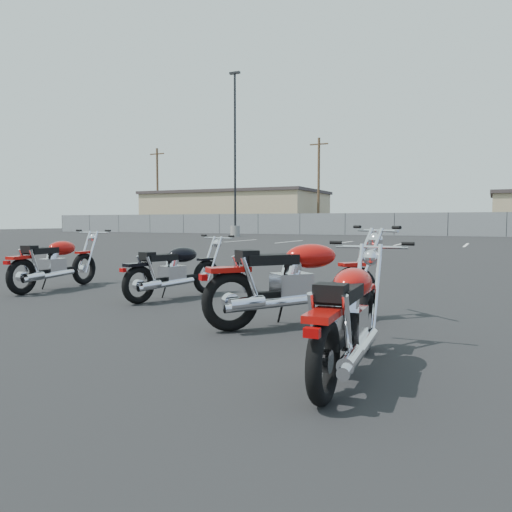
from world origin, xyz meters
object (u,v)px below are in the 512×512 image
at_px(motorcycle_rear_red, 349,317).
at_px(motorcycle_third_red, 296,280).
at_px(motorcycle_second_black, 175,270).
at_px(motorcycle_front_red, 55,263).

bearing_deg(motorcycle_rear_red, motorcycle_third_red, 123.75).
height_order(motorcycle_second_black, motorcycle_rear_red, motorcycle_rear_red).
bearing_deg(motorcycle_third_red, motorcycle_second_black, 156.03).
bearing_deg(motorcycle_second_black, motorcycle_front_red, -179.08).
relative_size(motorcycle_front_red, motorcycle_second_black, 1.08).
bearing_deg(motorcycle_third_red, motorcycle_rear_red, -56.25).
bearing_deg(motorcycle_front_red, motorcycle_third_red, -11.87).
distance_m(motorcycle_front_red, motorcycle_second_black, 2.36).
xyz_separation_m(motorcycle_third_red, motorcycle_rear_red, (0.98, -1.46, -0.06)).
bearing_deg(motorcycle_third_red, motorcycle_front_red, 168.13).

